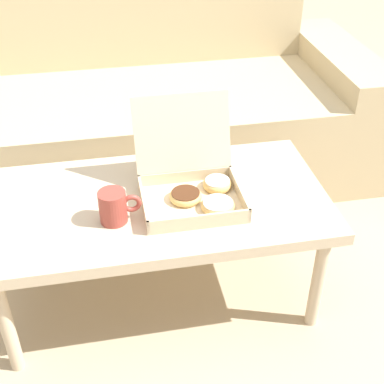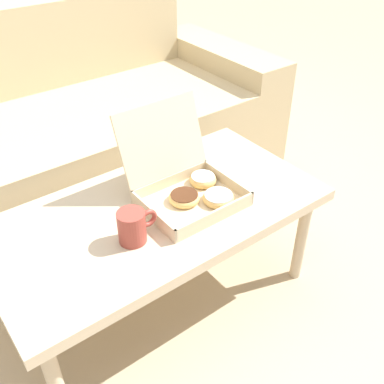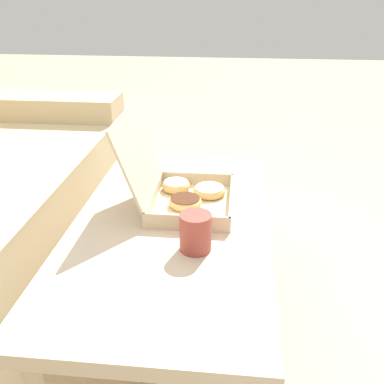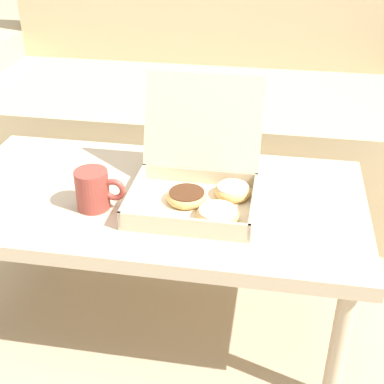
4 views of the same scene
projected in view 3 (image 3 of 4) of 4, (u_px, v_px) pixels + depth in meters
ground_plane at (154, 332)px, 1.54m from camera, size 12.00×12.00×0.00m
coffee_table at (171, 234)px, 1.36m from camera, size 1.12×0.58×0.43m
pastry_box at (180, 188)px, 1.44m from camera, size 0.32×0.34×0.29m
coffee_mug at (196, 231)px, 1.19m from camera, size 0.13×0.09×0.11m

